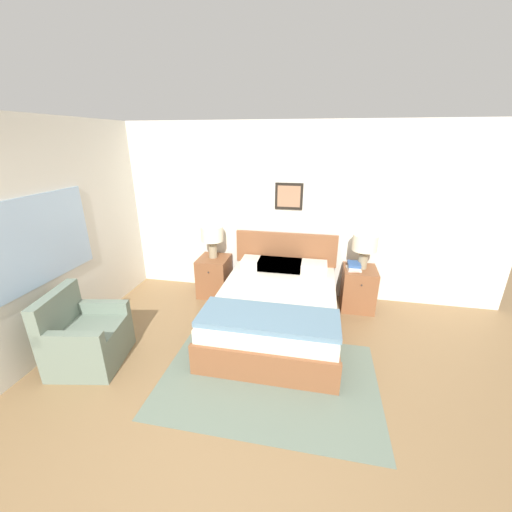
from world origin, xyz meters
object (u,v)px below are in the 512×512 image
Objects in this scene: bed at (276,307)px; table_lamp_near_window at (212,236)px; nightstand_by_door at (358,288)px; armchair at (86,339)px; nightstand_near_window at (214,276)px; table_lamp_by_door at (365,245)px.

table_lamp_near_window reaches higher than bed.
bed is 3.37× the size of nightstand_by_door.
armchair is 1.72× the size of table_lamp_near_window.
bed is 2.25m from armchair.
table_lamp_near_window is (0.85, 1.88, 0.67)m from armchair.
nightstand_by_door is at bearing 0.00° from nightstand_near_window.
table_lamp_by_door reaches higher than nightstand_by_door.
bed is 1.33m from nightstand_by_door.
nightstand_near_window is at bearing 145.50° from bed.
armchair is (-1.96, -1.10, 0.00)m from bed.
nightstand_by_door is at bearing -0.77° from table_lamp_near_window.
nightstand_by_door is 2.30m from table_lamp_near_window.
table_lamp_near_window is at bearing 112.60° from nightstand_near_window.
armchair is 2.17m from table_lamp_near_window.
nightstand_by_door is 1.24× the size of table_lamp_by_door.
bed reaches higher than nightstand_by_door.
bed is 4.18× the size of table_lamp_near_window.
armchair is 2.04m from nightstand_near_window.
armchair is 1.39× the size of nightstand_by_door.
nightstand_by_door is at bearing -120.66° from table_lamp_by_door.
armchair is 1.72× the size of table_lamp_by_door.
bed is 2.43× the size of armchair.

